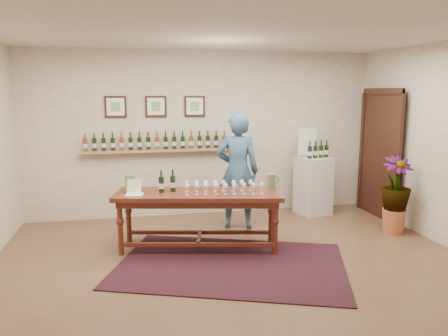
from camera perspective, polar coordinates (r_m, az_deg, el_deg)
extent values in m
plane|color=brown|center=(5.48, 1.79, -12.84)|extent=(6.00, 6.00, 0.00)
plane|color=beige|center=(7.54, -2.71, 4.43)|extent=(6.00, 0.00, 6.00)
plane|color=beige|center=(2.79, 14.38, -5.39)|extent=(6.00, 0.00, 6.00)
plane|color=beige|center=(5.10, 1.97, 17.57)|extent=(6.00, 6.00, 0.00)
cube|color=tan|center=(7.39, -8.72, 2.27)|extent=(2.50, 0.16, 0.04)
cube|color=black|center=(7.88, 19.94, 1.52)|extent=(0.10, 1.00, 2.10)
cube|color=black|center=(7.85, 19.64, 1.51)|extent=(0.04, 1.12, 2.22)
cube|color=black|center=(7.39, -13.98, 7.77)|extent=(0.35, 0.03, 0.35)
cube|color=white|center=(7.37, -13.98, 7.77)|extent=(0.28, 0.01, 0.28)
cube|color=#7FA954|center=(7.37, -13.99, 7.77)|extent=(0.15, 0.00, 0.15)
cube|color=black|center=(7.40, -8.90, 7.95)|extent=(0.35, 0.03, 0.35)
cube|color=white|center=(7.38, -8.89, 7.94)|extent=(0.28, 0.01, 0.28)
cube|color=#7FA954|center=(7.37, -8.89, 7.94)|extent=(0.15, 0.00, 0.15)
cube|color=black|center=(7.46, -3.86, 8.06)|extent=(0.35, 0.03, 0.35)
cube|color=white|center=(7.44, -3.84, 8.06)|extent=(0.28, 0.01, 0.28)
cube|color=#7FA954|center=(7.44, -3.83, 8.05)|extent=(0.15, 0.00, 0.15)
cube|color=#4A130D|center=(5.54, 0.93, -12.51)|extent=(3.24, 2.70, 0.01)
cube|color=#461711|center=(5.89, -3.34, -3.46)|extent=(2.32, 1.16, 0.06)
cube|color=#461711|center=(5.91, -3.33, -4.13)|extent=(2.18, 1.01, 0.10)
cylinder|color=#461711|center=(5.90, -13.39, -7.67)|extent=(0.08, 0.08, 0.73)
cylinder|color=#461711|center=(5.78, 6.71, -7.82)|extent=(0.08, 0.08, 0.73)
cylinder|color=#461711|center=(6.37, -12.35, -6.31)|extent=(0.08, 0.08, 0.73)
cylinder|color=#461711|center=(6.27, 6.17, -6.42)|extent=(0.08, 0.08, 0.73)
cube|color=#461711|center=(5.83, -3.42, -9.95)|extent=(1.99, 0.47, 0.05)
cube|color=#461711|center=(6.30, -3.15, -8.39)|extent=(1.99, 0.47, 0.05)
cube|color=#461711|center=(6.07, -3.28, -9.14)|extent=(0.15, 0.51, 0.05)
cube|color=white|center=(5.85, -11.65, -2.41)|extent=(0.25, 0.20, 0.20)
cube|color=silver|center=(7.79, 11.58, -2.27)|extent=(0.61, 0.61, 1.00)
cube|color=white|center=(7.78, 10.84, 3.40)|extent=(0.37, 0.12, 0.52)
cone|color=#AF5C3A|center=(7.14, 21.26, -6.50)|extent=(0.35, 0.35, 0.37)
imported|color=#1E3C18|center=(7.02, 21.52, -2.51)|extent=(0.56, 0.56, 0.64)
imported|color=#325277|center=(6.77, 1.78, -0.42)|extent=(0.75, 0.59, 1.81)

